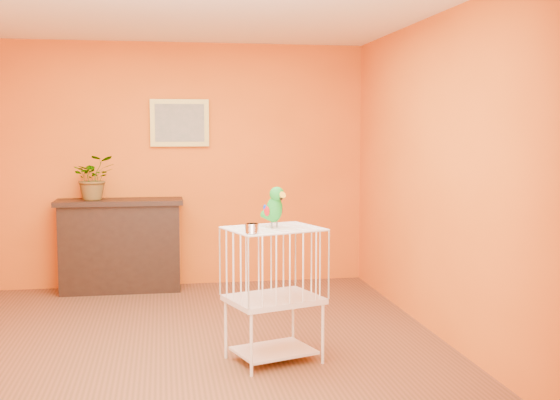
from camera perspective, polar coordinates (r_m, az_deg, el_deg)
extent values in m
plane|color=brown|center=(5.61, -7.30, -11.68)|extent=(4.50, 4.50, 0.00)
plane|color=orange|center=(7.62, -8.12, 2.83)|extent=(4.00, 0.00, 4.00)
plane|color=orange|center=(3.13, -5.92, -1.12)|extent=(4.00, 0.00, 4.00)
plane|color=orange|center=(5.80, 12.69, 1.88)|extent=(0.00, 4.50, 4.50)
plane|color=white|center=(5.44, -7.66, 15.48)|extent=(4.50, 4.50, 0.00)
cube|color=black|center=(7.50, -12.83, -3.80)|extent=(1.21, 0.40, 0.91)
cube|color=black|center=(7.43, -12.92, -0.15)|extent=(1.29, 0.46, 0.05)
cube|color=black|center=(7.32, -12.91, -4.03)|extent=(0.85, 0.02, 0.45)
cube|color=brown|center=(7.48, -14.78, -4.65)|extent=(0.05, 0.18, 0.28)
cube|color=#40562B|center=(7.47, -14.16, -4.64)|extent=(0.05, 0.18, 0.28)
cube|color=brown|center=(7.47, -13.46, -4.64)|extent=(0.05, 0.18, 0.28)
cube|color=#40562B|center=(7.46, -12.68, -4.63)|extent=(0.05, 0.18, 0.28)
cube|color=brown|center=(7.46, -11.91, -4.62)|extent=(0.05, 0.18, 0.28)
imported|color=#26722D|center=(7.39, -14.93, 1.36)|extent=(0.51, 0.54, 0.36)
cube|color=#A78F3B|center=(7.58, -8.16, 6.22)|extent=(0.62, 0.03, 0.50)
cube|color=gray|center=(7.56, -8.16, 6.22)|extent=(0.52, 0.01, 0.40)
cube|color=white|center=(5.21, -0.51, -12.12)|extent=(0.64, 0.56, 0.02)
cube|color=white|center=(5.10, -0.52, -8.08)|extent=(0.75, 0.66, 0.04)
cube|color=white|center=(5.01, -0.52, -2.35)|extent=(0.75, 0.66, 0.01)
cylinder|color=white|center=(4.86, -2.34, -11.71)|extent=(0.02, 0.02, 0.44)
cylinder|color=white|center=(5.12, 3.50, -10.81)|extent=(0.02, 0.02, 0.44)
cylinder|color=white|center=(5.24, -4.44, -10.42)|extent=(0.02, 0.02, 0.44)
cylinder|color=white|center=(5.48, 1.09, -9.68)|extent=(0.02, 0.02, 0.44)
cylinder|color=silver|center=(4.73, -2.28, -2.31)|extent=(0.09, 0.09, 0.07)
cylinder|color=#59544C|center=(5.03, -0.69, -2.05)|extent=(0.01, 0.01, 0.04)
cylinder|color=#59544C|center=(5.06, -0.24, -2.00)|extent=(0.01, 0.01, 0.04)
ellipsoid|color=#10922A|center=(5.03, -0.47, -0.77)|extent=(0.17, 0.20, 0.21)
ellipsoid|color=#10922A|center=(4.99, -0.25, 0.49)|extent=(0.14, 0.14, 0.10)
cone|color=orange|center=(4.95, 0.08, 0.32)|extent=(0.07, 0.08, 0.07)
cone|color=black|center=(4.97, 0.00, 0.11)|extent=(0.04, 0.03, 0.03)
sphere|color=black|center=(4.96, -0.47, 0.58)|extent=(0.02, 0.02, 0.02)
sphere|color=black|center=(5.00, 0.21, 0.63)|extent=(0.02, 0.02, 0.02)
ellipsoid|color=#A50C0C|center=(5.01, -1.08, -0.91)|extent=(0.05, 0.07, 0.07)
ellipsoid|color=navy|center=(5.07, 0.02, -0.82)|extent=(0.05, 0.07, 0.07)
cone|color=#10922A|center=(5.10, -0.92, -1.49)|extent=(0.12, 0.16, 0.12)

